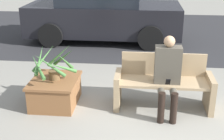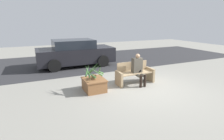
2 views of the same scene
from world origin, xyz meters
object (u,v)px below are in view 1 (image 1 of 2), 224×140
object	(u,v)px
bench	(163,83)
potted_plant	(53,64)
person_seated	(168,72)
parked_car	(103,14)
planter_box	(55,91)

from	to	relation	value
bench	potted_plant	xyz separation A→B (m)	(-1.78, -0.11, 0.30)
person_seated	parked_car	xyz separation A→B (m)	(-1.53, 4.13, 0.07)
planter_box	parked_car	bearing A→B (deg)	85.97
bench	parked_car	distance (m)	4.23
potted_plant	planter_box	bearing A→B (deg)	53.46
bench	person_seated	world-z (taller)	person_seated
bench	parked_car	world-z (taller)	parked_car
parked_car	planter_box	bearing A→B (deg)	-94.03
planter_box	potted_plant	bearing A→B (deg)	-126.54
potted_plant	bench	bearing A→B (deg)	3.69
person_seated	planter_box	distance (m)	1.86
person_seated	planter_box	size ratio (longest dim) A/B	1.40
bench	planter_box	world-z (taller)	bench
person_seated	potted_plant	bearing A→B (deg)	177.77
bench	planter_box	bearing A→B (deg)	-176.57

